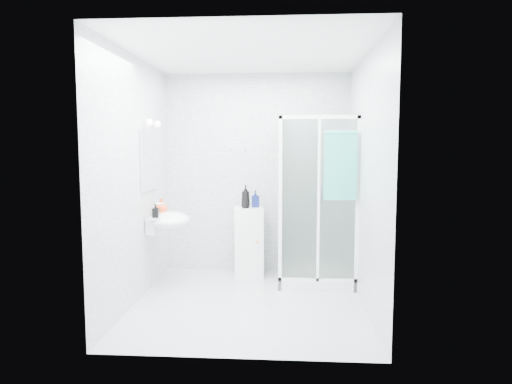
# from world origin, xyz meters

# --- Properties ---
(room) EXTENTS (2.40, 2.60, 2.60)m
(room) POSITION_xyz_m (0.00, 0.00, 1.30)
(room) COLOR white
(room) RESTS_ON ground
(shower_enclosure) EXTENTS (0.90, 0.95, 2.00)m
(shower_enclosure) POSITION_xyz_m (0.67, 0.77, 0.45)
(shower_enclosure) COLOR white
(shower_enclosure) RESTS_ON ground
(wall_basin) EXTENTS (0.46, 0.56, 0.35)m
(wall_basin) POSITION_xyz_m (-0.99, 0.45, 0.80)
(wall_basin) COLOR white
(wall_basin) RESTS_ON ground
(mirror) EXTENTS (0.02, 0.60, 0.70)m
(mirror) POSITION_xyz_m (-1.19, 0.45, 1.50)
(mirror) COLOR white
(mirror) RESTS_ON room
(vanity_lights) EXTENTS (0.10, 0.40, 0.08)m
(vanity_lights) POSITION_xyz_m (-1.14, 0.45, 1.92)
(vanity_lights) COLOR silver
(vanity_lights) RESTS_ON room
(wall_hooks) EXTENTS (0.23, 0.06, 0.03)m
(wall_hooks) POSITION_xyz_m (-0.25, 1.26, 1.62)
(wall_hooks) COLOR silver
(wall_hooks) RESTS_ON room
(storage_cabinet) EXTENTS (0.40, 0.41, 0.88)m
(storage_cabinet) POSITION_xyz_m (-0.09, 1.02, 0.44)
(storage_cabinet) COLOR white
(storage_cabinet) RESTS_ON ground
(hand_towel) EXTENTS (0.36, 0.05, 0.77)m
(hand_towel) POSITION_xyz_m (0.98, 0.36, 1.47)
(hand_towel) COLOR teal
(hand_towel) RESTS_ON shower_enclosure
(shampoo_bottle_a) EXTENTS (0.12, 0.12, 0.29)m
(shampoo_bottle_a) POSITION_xyz_m (-0.12, 0.97, 1.03)
(shampoo_bottle_a) COLOR black
(shampoo_bottle_a) RESTS_ON storage_cabinet
(shampoo_bottle_b) EXTENTS (0.11, 0.11, 0.21)m
(shampoo_bottle_b) POSITION_xyz_m (-0.01, 1.07, 0.99)
(shampoo_bottle_b) COLOR #0E1956
(shampoo_bottle_b) RESTS_ON storage_cabinet
(soap_dispenser_orange) EXTENTS (0.16, 0.16, 0.18)m
(soap_dispenser_orange) POSITION_xyz_m (-1.09, 0.56, 0.95)
(soap_dispenser_orange) COLOR #F74D1D
(soap_dispenser_orange) RESTS_ON wall_basin
(soap_dispenser_black) EXTENTS (0.07, 0.07, 0.15)m
(soap_dispenser_black) POSITION_xyz_m (-1.07, 0.27, 0.94)
(soap_dispenser_black) COLOR black
(soap_dispenser_black) RESTS_ON wall_basin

